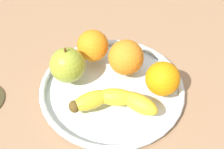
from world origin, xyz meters
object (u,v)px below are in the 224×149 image
orange_front_right (93,46)px  orange_back_right (163,79)px  fruit_bowl (112,88)px  banana (114,101)px  apple (68,65)px  orange_center (126,57)px

orange_front_right → orange_back_right: bearing=129.4°
orange_front_right → orange_back_right: 16.84cm
fruit_bowl → banana: bearing=77.7°
banana → apple: (6.82, -9.69, 1.93)cm
fruit_bowl → apple: apple is taller
banana → orange_front_right: orange_front_right is taller
orange_back_right → orange_center: 8.89cm
orange_front_right → orange_center: (-5.63, 5.70, 0.24)cm
orange_front_right → orange_back_right: (-10.68, 13.02, -0.07)cm
orange_front_right → orange_back_right: size_ratio=1.02×
fruit_bowl → orange_front_right: 10.12cm
banana → orange_front_right: (0.58, -14.33, 1.76)cm
apple → orange_front_right: 7.77cm
orange_back_right → apple: bearing=-26.4°
banana → apple: size_ratio=2.08×
orange_back_right → orange_center: bearing=-55.4°
fruit_bowl → apple: bearing=-28.6°
apple → orange_back_right: (-16.92, 8.38, -0.24)cm
banana → orange_center: orange_center is taller
apple → orange_center: size_ratio=1.09×
orange_back_right → fruit_bowl: bearing=-24.2°
banana → orange_front_right: bearing=-67.4°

